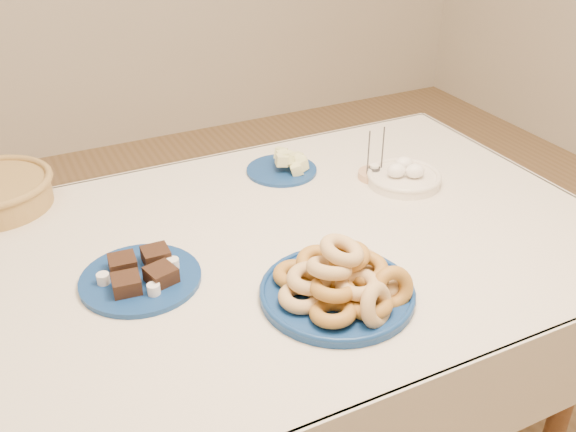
% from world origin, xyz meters
% --- Properties ---
extents(dining_table, '(1.71, 1.11, 0.75)m').
position_xyz_m(dining_table, '(0.00, 0.00, 0.64)').
color(dining_table, brown).
rests_on(dining_table, ground).
extents(donut_platter, '(0.44, 0.44, 0.16)m').
position_xyz_m(donut_platter, '(0.02, -0.27, 0.79)').
color(donut_platter, navy).
rests_on(donut_platter, dining_table).
extents(melon_plate, '(0.27, 0.27, 0.07)m').
position_xyz_m(melon_plate, '(0.19, 0.34, 0.77)').
color(melon_plate, navy).
rests_on(melon_plate, dining_table).
extents(brownie_plate, '(0.31, 0.31, 0.05)m').
position_xyz_m(brownie_plate, '(-0.35, -0.01, 0.77)').
color(brownie_plate, navy).
rests_on(brownie_plate, dining_table).
extents(candle_holder, '(0.10, 0.10, 0.16)m').
position_xyz_m(candle_holder, '(0.40, 0.19, 0.76)').
color(candle_holder, tan).
rests_on(candle_holder, dining_table).
extents(egg_bowl, '(0.27, 0.27, 0.07)m').
position_xyz_m(egg_bowl, '(0.46, 0.12, 0.77)').
color(egg_bowl, silver).
rests_on(egg_bowl, dining_table).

